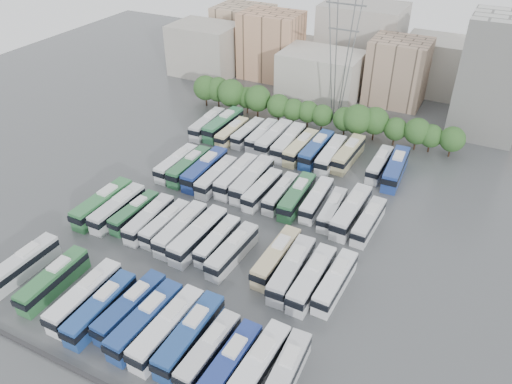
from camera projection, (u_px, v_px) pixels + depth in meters
The scene contains 57 objects.
ground at pixel (225, 228), 84.57m from camera, with size 220.00×220.00×0.00m, color #424447.
parapet at pixel (89, 377), 59.95m from camera, with size 56.00×0.50×0.50m, color #2D2D30.
tree_line at pixel (306, 109), 114.25m from camera, with size 64.98×7.92×8.43m.
city_buildings at pixel (332, 54), 136.33m from camera, with size 102.00×35.00×20.00m.
apartment_tower at pixel (494, 77), 107.58m from camera, with size 14.00×14.00×26.00m, color silver.
electricity_pylon at pixel (343, 41), 110.56m from camera, with size 9.00×6.91×33.83m.
bus_r0_s0 at pixel (23, 264), 74.21m from camera, with size 2.93×12.36×3.86m.
bus_r0_s2 at pixel (53, 280), 71.52m from camera, with size 2.96×12.34×3.85m.
bus_r0_s4 at pixel (85, 296), 68.71m from camera, with size 2.83×12.81×4.02m.
bus_r0_s5 at pixel (101, 308), 66.98m from camera, with size 2.86×12.50×3.91m.
bus_r0_s6 at pixel (131, 307), 67.09m from camera, with size 3.29×12.56×3.90m.
bus_r0_s7 at pixel (146, 320), 65.10m from camera, with size 3.38×13.11×4.08m.
bus_r0_s8 at pixel (168, 328), 63.97m from camera, with size 3.31×13.29×4.14m.
bus_r0_s9 at pixel (190, 335), 63.03m from camera, with size 2.92×13.09×4.10m.
bus_r0_s10 at pixel (209, 350), 61.34m from camera, with size 2.94×11.71×3.65m.
bus_r0_s11 at pixel (229, 366), 59.34m from camera, with size 3.05×12.56×3.92m.
bus_r0_s12 at pixel (257, 368), 58.92m from camera, with size 3.36×13.15×4.09m.
bus_r0_s13 at pixel (285, 375), 58.33m from camera, with size 3.10×12.05×3.75m.
bus_r1_s0 at pixel (103, 203), 87.20m from camera, with size 3.12×13.25×4.14m.
bus_r1_s1 at pixel (118, 208), 86.23m from camera, with size 2.71×12.39×3.89m.
bus_r1_s2 at pixel (135, 212), 85.60m from camera, with size 2.81×10.99×3.42m.
bus_r1_s3 at pixel (149, 219), 83.78m from camera, with size 2.98×11.86×3.70m.
bus_r1_s4 at pixel (166, 223), 82.91m from camera, with size 2.75×11.24×3.51m.
bus_r1_s5 at pixel (181, 229), 81.36m from camera, with size 2.83×12.55×3.93m.
bus_r1_s6 at pixel (198, 235), 79.82m from camera, with size 3.39×13.31×4.14m.
bus_r1_s7 at pixel (218, 241), 79.19m from camera, with size 2.46×11.03×3.46m.
bus_r1_s8 at pixel (232, 251), 76.94m from camera, with size 3.21×12.08×3.75m.
bus_r1_s10 at pixel (276, 257), 75.60m from camera, with size 2.96×12.55×3.92m.
bus_r1_s11 at pixel (292, 269), 73.19m from camera, with size 3.22×13.09×4.08m.
bus_r1_s12 at pixel (312, 278), 71.64m from camera, with size 2.99×12.81×4.01m.
bus_r1_s13 at pixel (335, 282), 71.28m from camera, with size 3.02×12.03×3.75m.
bus_r2_s1 at pixel (177, 163), 99.16m from camera, with size 2.72×11.97×3.75m.
bus_r2_s2 at pixel (189, 166), 98.02m from camera, with size 2.77×12.39×3.88m.
bus_r2_s3 at pixel (205, 169), 96.88m from camera, with size 3.08×13.38×4.19m.
bus_r2_s4 at pixel (217, 177), 94.87m from camera, with size 2.69×12.14×3.81m.
bus_r2_s5 at pixel (236, 176), 94.88m from camera, with size 2.83×12.97×4.07m.
bus_r2_s6 at pixel (252, 179), 93.64m from camera, with size 3.19×13.70×4.29m.
bus_r2_s7 at pixel (262, 189), 91.32m from camera, with size 2.98×11.67×3.63m.
bus_r2_s8 at pixel (281, 193), 90.48m from camera, with size 2.48×11.19×3.51m.
bus_r2_s9 at pixel (297, 196), 89.24m from camera, with size 3.11×12.63×3.94m.
bus_r2_s10 at pixel (317, 199), 88.61m from camera, with size 2.90×11.79×3.68m.
bus_r2_s11 at pixel (332, 209), 86.32m from camera, with size 2.85×10.95×3.41m.
bus_r2_s12 at pixel (351, 211), 85.16m from camera, with size 3.40×13.59×4.24m.
bus_r2_s13 at pixel (369, 221), 83.33m from camera, with size 2.99×11.67×3.63m.
bus_r3_s0 at pixel (208, 124), 113.74m from camera, with size 3.16×12.62×3.93m.
bus_r3_s1 at pixel (223, 124), 113.23m from camera, with size 3.39×13.61×4.24m.
bus_r3_s2 at pixel (232, 132), 110.62m from camera, with size 2.60×11.38×3.56m.
bus_r3_s3 at pixel (248, 133), 110.49m from camera, with size 2.91×11.37×3.54m.
bus_r3_s4 at pixel (262, 135), 109.26m from camera, with size 2.82×11.90×3.72m.
bus_r3_s5 at pixel (274, 138), 107.66m from camera, with size 3.04×13.33×4.17m.
bus_r3_s6 at pixel (288, 142), 106.10m from camera, with size 3.27×13.45×4.20m.
bus_r3_s7 at pixel (301, 147), 104.42m from camera, with size 3.24×12.66×3.94m.
bus_r3_s8 at pixel (316, 149), 103.55m from camera, with size 3.18×13.21×4.12m.
bus_r3_s9 at pixel (331, 154), 101.80m from camera, with size 3.03×12.81×4.00m.
bus_r3_s10 at pixel (349, 153), 102.14m from camera, with size 3.33×12.89×4.01m.
bus_r3_s12 at pixel (380, 164), 98.96m from camera, with size 2.65×11.63×3.64m.
bus_r3_s13 at pixel (396, 168), 97.04m from camera, with size 3.54×13.64×4.24m.
Camera 1 is at (34.94, -57.34, 52.04)m, focal length 35.00 mm.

